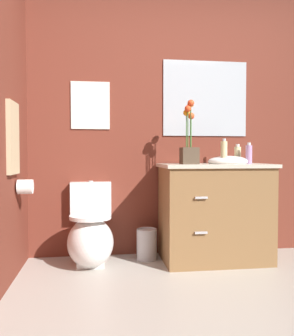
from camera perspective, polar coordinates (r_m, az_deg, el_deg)
wall_back at (r=3.48m, az=9.13°, el=7.48°), size 4.43×0.05×2.50m
toilet at (r=3.09m, az=-8.95°, el=-10.61°), size 0.38×0.59×0.69m
vanity_cabinet at (r=3.19m, az=10.71°, el=-6.72°), size 0.94×0.56×1.02m
flower_vase at (r=3.05m, az=6.73°, el=3.81°), size 0.14×0.14×0.54m
soap_bottle at (r=3.28m, az=14.18°, el=2.06°), size 0.06×0.06×0.17m
lotion_bottle at (r=3.21m, az=15.87°, el=2.12°), size 0.05×0.05×0.18m
hand_wash_bottle at (r=3.12m, az=12.12°, el=2.47°), size 0.06×0.06×0.22m
trash_bin at (r=3.23m, az=-0.04°, el=-11.96°), size 0.18×0.18×0.27m
wall_poster at (r=3.31m, az=-8.97°, el=9.79°), size 0.35×0.01×0.42m
wall_mirror at (r=3.47m, az=9.22°, el=10.81°), size 0.80×0.01×0.70m
hanging_towel at (r=2.75m, az=-20.50°, el=4.48°), size 0.03×0.28×0.52m
toilet_paper_roll at (r=2.88m, az=-18.76°, el=-2.84°), size 0.11×0.11×0.11m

